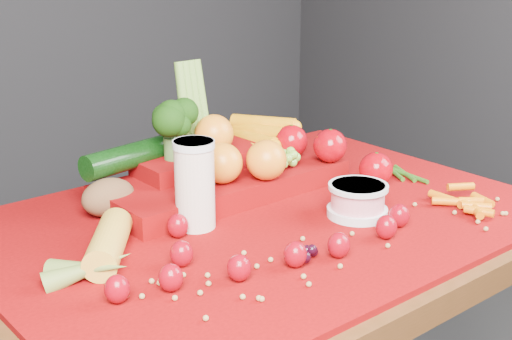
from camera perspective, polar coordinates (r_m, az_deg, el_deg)
table at (r=1.41m, az=0.52°, el=-7.73°), size 1.10×0.80×0.75m
red_cloth at (r=1.37m, az=0.54°, el=-3.94°), size 1.05×0.75×0.01m
milk_glass at (r=1.29m, az=-4.93°, el=-0.92°), size 0.08×0.08×0.17m
yogurt_bowl at (r=1.37m, az=8.15°, el=-2.32°), size 0.12×0.12×0.06m
strawberry_scatter at (r=1.17m, az=-0.78°, el=-6.28°), size 0.58×0.28×0.05m
dark_grape_cluster at (r=1.18m, az=4.17°, el=-6.73°), size 0.06×0.05×0.03m
soybean_scatter at (r=1.23m, az=6.59°, el=-6.19°), size 0.84×0.24×0.01m
corn_ear at (r=1.17m, az=-12.77°, el=-7.09°), size 0.27×0.26×0.06m
potato at (r=1.39m, az=-11.72°, el=-2.15°), size 0.11×0.08×0.07m
baby_carrot_pile at (r=1.47m, az=16.87°, el=-2.22°), size 0.17×0.18×0.03m
green_bean_pile at (r=1.63m, az=11.41°, el=-0.22°), size 0.14×0.12×0.01m
produce_mound at (r=1.48m, az=-2.19°, el=0.56°), size 0.59×0.35×0.27m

